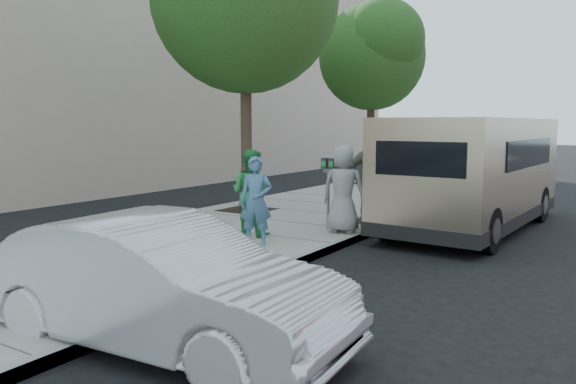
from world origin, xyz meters
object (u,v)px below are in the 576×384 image
(van, at_px, (475,171))
(person_green_shirt, at_px, (251,193))
(sedan, at_px, (160,283))
(tree_far, at_px, (373,52))
(person_gray_shirt, at_px, (343,189))
(parking_meter, at_px, (328,178))
(person_officer, at_px, (256,201))
(person_striped_polo, at_px, (371,178))

(van, bearing_deg, person_green_shirt, -127.65)
(van, relative_size, sedan, 1.61)
(tree_far, height_order, person_green_shirt, tree_far)
(van, xyz_separation_m, person_gray_shirt, (-1.93, -2.58, -0.26))
(parking_meter, xyz_separation_m, van, (2.41, 2.33, 0.08))
(sedan, bearing_deg, person_officer, 18.76)
(person_officer, bearing_deg, sedan, -93.07)
(sedan, relative_size, person_striped_polo, 2.06)
(parking_meter, height_order, person_striped_polo, person_striped_polo)
(person_officer, xyz_separation_m, person_striped_polo, (0.87, 3.08, 0.21))
(sedan, bearing_deg, person_striped_polo, 2.80)
(parking_meter, height_order, person_gray_shirt, person_gray_shirt)
(tree_far, distance_m, sedan, 16.08)
(person_gray_shirt, bearing_deg, van, -140.67)
(sedan, relative_size, person_gray_shirt, 2.36)
(sedan, xyz_separation_m, person_green_shirt, (-2.28, 4.73, 0.31))
(person_gray_shirt, height_order, person_striped_polo, person_striped_polo)
(person_striped_polo, bearing_deg, person_green_shirt, 21.30)
(tree_far, relative_size, person_green_shirt, 3.84)
(van, bearing_deg, person_gray_shirt, -123.35)
(parking_meter, bearing_deg, sedan, -75.97)
(person_gray_shirt, bearing_deg, parking_meter, -41.13)
(van, bearing_deg, person_officer, -117.64)
(tree_far, distance_m, person_gray_shirt, 10.32)
(parking_meter, distance_m, person_gray_shirt, 0.57)
(person_gray_shirt, bearing_deg, tree_far, -83.23)
(parking_meter, bearing_deg, van, 45.73)
(tree_far, bearing_deg, person_gray_shirt, -69.36)
(van, distance_m, person_officer, 5.27)
(tree_far, xyz_separation_m, person_green_shirt, (1.97, -10.20, -3.89))
(tree_far, bearing_deg, van, -50.27)
(parking_meter, distance_m, sedan, 6.39)
(parking_meter, distance_m, person_striped_polo, 1.07)
(person_green_shirt, xyz_separation_m, person_striped_polo, (1.48, 2.39, 0.17))
(person_officer, bearing_deg, tree_far, 77.94)
(tree_far, xyz_separation_m, person_striped_polo, (3.45, -7.80, -3.72))
(parking_meter, relative_size, person_striped_polo, 0.73)
(sedan, height_order, person_striped_polo, person_striped_polo)
(person_officer, height_order, person_gray_shirt, person_gray_shirt)
(parking_meter, height_order, van, van)
(tree_far, relative_size, van, 0.97)
(person_striped_polo, bearing_deg, person_gray_shirt, 49.08)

